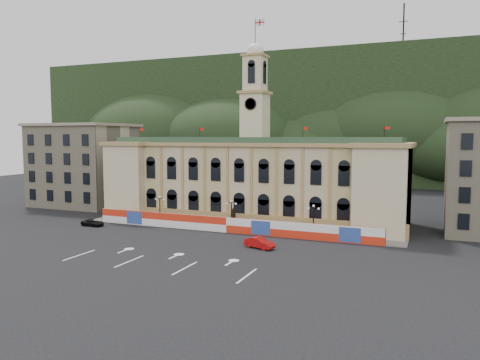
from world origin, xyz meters
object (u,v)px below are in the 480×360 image
at_px(red_sedan, 259,243).
at_px(black_suv, 93,223).
at_px(statue, 234,222).
at_px(lamp_center, 231,212).

bearing_deg(red_sedan, black_suv, 100.15).
distance_m(statue, lamp_center, 2.14).
bearing_deg(lamp_center, red_sedan, -48.99).
relative_size(red_sedan, black_suv, 1.15).
distance_m(statue, red_sedan, 14.03).
xyz_separation_m(lamp_center, red_sedan, (8.70, -10.00, -2.32)).
height_order(lamp_center, black_suv, lamp_center).
bearing_deg(red_sedan, statue, 55.60).
height_order(red_sedan, black_suv, red_sedan).
bearing_deg(black_suv, lamp_center, -74.85).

